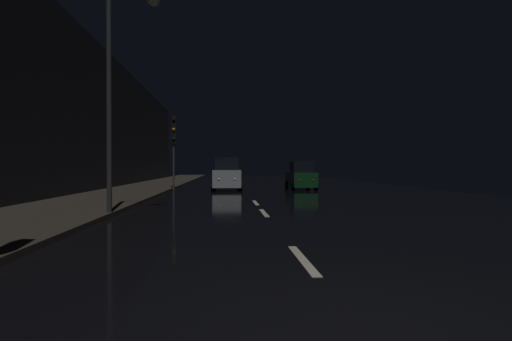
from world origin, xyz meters
name	(u,v)px	position (x,y,z in m)	size (l,w,h in m)	color
ground	(244,189)	(0.00, 24.50, -0.01)	(26.64, 84.00, 0.02)	black
sidewalk_left	(143,188)	(-7.12, 24.50, 0.07)	(4.40, 84.00, 0.15)	#38332B
building_facade_left	(87,115)	(-9.72, 21.00, 4.73)	(0.80, 63.00, 9.47)	black
lane_centerline	(267,217)	(0.00, 8.85, 0.01)	(0.16, 12.89, 0.01)	beige
traffic_light_far_left	(174,136)	(-4.82, 23.21, 3.68)	(0.36, 0.48, 5.05)	#38383A
streetlamp_overhead	(124,67)	(-4.56, 9.17, 4.77)	(1.70, 0.44, 7.20)	#2D2D30
car_approaching_headlights	(227,175)	(-1.25, 23.78, 1.02)	(2.05, 4.43, 2.23)	#A5A8AD
car_parked_right_far	(301,177)	(4.02, 23.97, 0.89)	(1.79, 3.88, 1.95)	#0F3819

